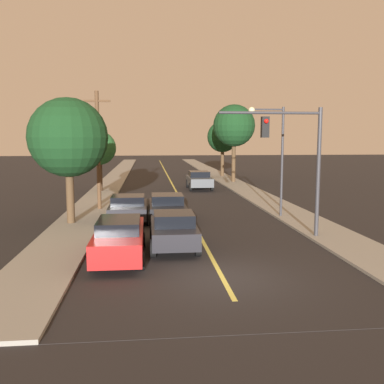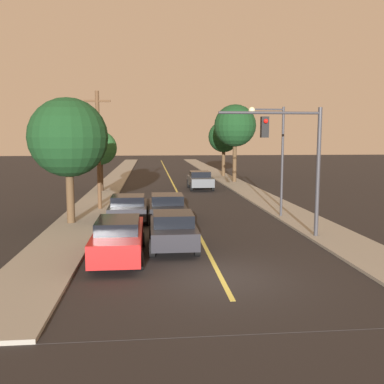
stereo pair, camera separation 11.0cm
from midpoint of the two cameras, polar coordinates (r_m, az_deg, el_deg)
name	(u,v)px [view 1 (the left image)]	position (r m, az deg, el deg)	size (l,w,h in m)	color
ground_plane	(223,278)	(14.05, 3.87, -11.40)	(200.00, 200.00, 0.00)	black
road_surface	(169,177)	(49.38, -3.21, 1.97)	(9.54, 80.00, 0.01)	black
sidewalk_left	(116,177)	(49.46, -10.20, 1.94)	(2.50, 80.00, 0.12)	gray
sidewalk_right	(220,176)	(50.01, 3.70, 2.09)	(2.50, 80.00, 0.12)	gray
car_near_lane_front	(174,230)	(17.45, -2.64, -5.04)	(1.93, 4.02, 1.51)	black
car_near_lane_second	(167,207)	(23.18, -3.46, -2.00)	(2.02, 4.17, 1.48)	black
car_outer_lane_front	(120,238)	(16.29, -9.83, -6.01)	(1.87, 5.02, 1.52)	red
car_outer_lane_second	(128,208)	(23.44, -8.63, -2.10)	(2.10, 3.97, 1.42)	black
car_far_oncoming	(199,180)	(37.71, 0.89, 1.64)	(2.06, 4.51, 1.58)	#474C51
traffic_signal_mast	(295,149)	(19.32, 13.48, 5.54)	(4.57, 0.42, 5.69)	#333338
streetlamp_right	(273,145)	(24.25, 10.64, 6.23)	(2.04, 0.36, 6.08)	#333338
utility_pole_left	(98,148)	(26.90, -12.54, 5.73)	(1.60, 0.24, 7.20)	#513823
tree_left_near	(68,138)	(22.73, -16.32, 6.95)	(4.02, 4.02, 6.41)	#4C3823
tree_left_far	(99,149)	(36.37, -12.38, 5.68)	(2.80, 2.80, 4.96)	#3D2B1C
tree_right_near	(223,137)	(49.83, 4.04, 7.32)	(3.57, 3.57, 6.32)	#4C3823
tree_right_far	(234,126)	(43.33, 5.55, 8.77)	(4.19, 4.19, 7.71)	#4C3823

